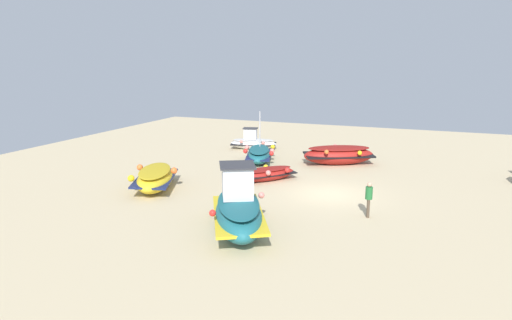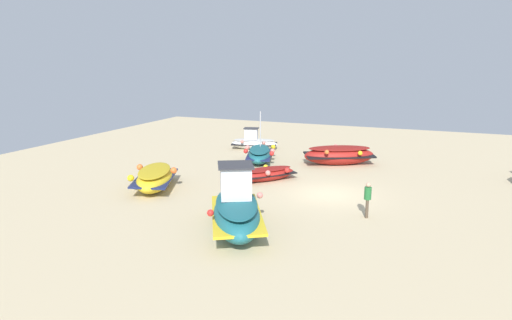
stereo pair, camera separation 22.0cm
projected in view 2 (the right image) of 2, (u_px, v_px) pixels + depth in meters
name	position (u px, v px, depth m)	size (l,w,h in m)	color
ground_plane	(328.00, 194.00, 23.77)	(50.26, 50.26, 0.00)	#C6B289
fishing_boat_0	(155.00, 178.00, 24.70)	(4.82, 3.47, 1.25)	gold
fishing_boat_1	(267.00, 174.00, 26.38)	(3.56, 3.28, 0.84)	maroon
fishing_boat_2	(260.00, 154.00, 31.19)	(4.46, 2.78, 3.47)	#1E6670
fishing_boat_3	(236.00, 210.00, 18.57)	(5.50, 4.18, 2.78)	#1E6670
fishing_boat_4	(339.00, 155.00, 30.36)	(3.83, 5.09, 1.29)	maroon
fishing_boat_5	(254.00, 142.00, 35.54)	(2.16, 3.89, 1.73)	white
person_walking	(368.00, 197.00, 20.11)	(0.32, 0.32, 1.64)	brown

